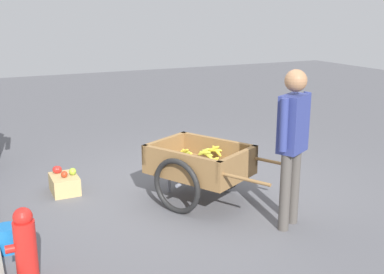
# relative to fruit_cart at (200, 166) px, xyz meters

# --- Properties ---
(ground_plane) EXTENTS (24.00, 24.00, 0.00)m
(ground_plane) POSITION_rel_fruit_cart_xyz_m (0.30, 0.03, -0.44)
(ground_plane) COLOR #56565B
(fruit_cart) EXTENTS (1.81, 1.44, 0.69)m
(fruit_cart) POSITION_rel_fruit_cart_xyz_m (0.00, 0.00, 0.00)
(fruit_cart) COLOR olive
(fruit_cart) RESTS_ON ground
(vendor_person) EXTENTS (0.34, 0.51, 1.66)m
(vendor_person) POSITION_rel_fruit_cart_xyz_m (-1.00, -0.54, 0.56)
(vendor_person) COLOR #4C4742
(vendor_person) RESTS_ON ground
(fire_hydrant) EXTENTS (0.25, 0.25, 0.67)m
(fire_hydrant) POSITION_rel_fruit_cart_xyz_m (-0.93, 2.08, -0.10)
(fire_hydrant) COLOR red
(fire_hydrant) RESTS_ON ground
(plastic_bucket) EXTENTS (0.23, 0.23, 0.25)m
(plastic_bucket) POSITION_rel_fruit_cart_xyz_m (-0.29, 2.19, -0.31)
(plastic_bucket) COLOR #1966B2
(plastic_bucket) RESTS_ON ground
(apple_crate) EXTENTS (0.44, 0.32, 0.32)m
(apple_crate) POSITION_rel_fruit_cart_xyz_m (0.99, 1.41, -0.31)
(apple_crate) COLOR tan
(apple_crate) RESTS_ON ground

